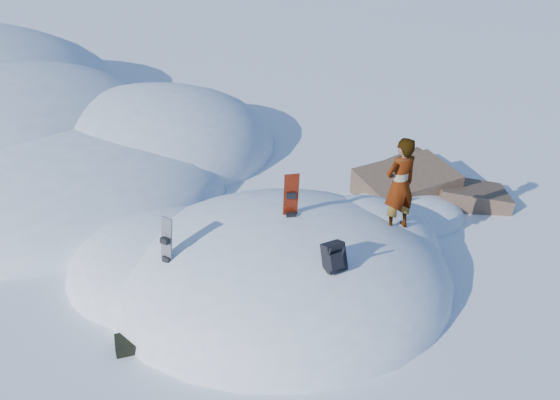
{
  "coord_description": "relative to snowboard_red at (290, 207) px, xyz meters",
  "views": [
    {
      "loc": [
        -0.84,
        -9.06,
        6.71
      ],
      "look_at": [
        0.01,
        0.3,
        1.72
      ],
      "focal_mm": 35.0,
      "sensor_mm": 36.0,
      "label": 1
    }
  ],
  "objects": [
    {
      "name": "gear_pile",
      "position": [
        -2.84,
        -1.73,
        -1.56
      ],
      "size": [
        0.87,
        0.67,
        0.23
      ],
      "rotation": [
        0.0,
        0.0,
        0.23
      ],
      "color": "black",
      "rests_on": "ground"
    },
    {
      "name": "snow_mound",
      "position": [
        -0.36,
        0.15,
        -1.67
      ],
      "size": [
        8.0,
        6.0,
        3.0
      ],
      "color": "white",
      "rests_on": "ground"
    },
    {
      "name": "ground",
      "position": [
        -0.19,
        -0.09,
        -1.67
      ],
      "size": [
        120.0,
        120.0,
        0.0
      ],
      "primitive_type": "plane",
      "color": "white",
      "rests_on": "ground"
    },
    {
      "name": "rock_outcrop",
      "position": [
        3.53,
        2.92,
        -1.66
      ],
      "size": [
        4.68,
        4.41,
        1.68
      ],
      "color": "brown",
      "rests_on": "ground"
    },
    {
      "name": "backpack",
      "position": [
        0.59,
        -1.52,
        -0.18
      ],
      "size": [
        0.48,
        0.54,
        0.6
      ],
      "rotation": [
        0.0,
        0.0,
        0.39
      ],
      "color": "black",
      "rests_on": "snow_mound"
    },
    {
      "name": "snowboard_dark",
      "position": [
        -2.33,
        -0.76,
        -0.38
      ],
      "size": [
        0.33,
        0.33,
        1.31
      ],
      "rotation": [
        0.0,
        0.0,
        -0.68
      ],
      "color": "black",
      "rests_on": "snow_mound"
    },
    {
      "name": "snowboard_red",
      "position": [
        0.0,
        0.0,
        0.0
      ],
      "size": [
        0.32,
        0.3,
        1.53
      ],
      "rotation": [
        0.0,
        0.0,
        0.12
      ],
      "color": "#B82609",
      "rests_on": "snow_mound"
    },
    {
      "name": "person",
      "position": [
        2.15,
        0.1,
        0.33
      ],
      "size": [
        0.83,
        0.7,
        1.94
      ],
      "primitive_type": "imported",
      "rotation": [
        0.0,
        0.0,
        3.54
      ],
      "color": "slate",
      "rests_on": "snow_mound"
    }
  ]
}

